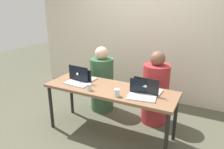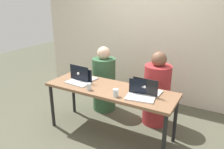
% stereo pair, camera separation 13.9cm
% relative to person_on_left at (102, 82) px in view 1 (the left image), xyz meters
% --- Properties ---
extents(ground_plane, '(12.00, 12.00, 0.00)m').
position_rel_person_on_left_xyz_m(ground_plane, '(0.48, -0.62, -0.51)').
color(ground_plane, '#4E4E3E').
extents(back_wall, '(4.82, 0.10, 2.61)m').
position_rel_person_on_left_xyz_m(back_wall, '(0.48, 0.89, 0.80)').
color(back_wall, beige).
rests_on(back_wall, ground).
extents(desk, '(1.85, 0.61, 0.73)m').
position_rel_person_on_left_xyz_m(desk, '(0.48, -0.62, 0.15)').
color(desk, brown).
rests_on(desk, ground).
extents(person_on_left, '(0.50, 0.50, 1.15)m').
position_rel_person_on_left_xyz_m(person_on_left, '(0.00, 0.00, 0.00)').
color(person_on_left, '#335C3B').
rests_on(person_on_left, ground).
extents(person_on_right, '(0.47, 0.47, 1.17)m').
position_rel_person_on_left_xyz_m(person_on_right, '(0.96, 0.00, 0.01)').
color(person_on_right, '#A32C2F').
rests_on(person_on_right, ground).
extents(laptop_back_right, '(0.34, 0.27, 0.23)m').
position_rel_person_on_left_xyz_m(laptop_back_right, '(0.99, -0.54, 0.27)').
color(laptop_back_right, silver).
rests_on(laptop_back_right, desk).
extents(laptop_back_left, '(0.36, 0.30, 0.24)m').
position_rel_person_on_left_xyz_m(laptop_back_left, '(-0.04, -0.55, 0.27)').
color(laptop_back_left, '#B5B2B2').
rests_on(laptop_back_left, desk).
extents(laptop_front_right, '(0.39, 0.28, 0.21)m').
position_rel_person_on_left_xyz_m(laptop_front_right, '(0.97, -0.70, 0.26)').
color(laptop_front_right, silver).
rests_on(laptop_front_right, desk).
extents(laptop_front_left, '(0.37, 0.25, 0.20)m').
position_rel_person_on_left_xyz_m(laptop_front_left, '(-0.01, -0.67, 0.26)').
color(laptop_front_left, silver).
rests_on(laptop_front_left, desk).
extents(water_glass_right, '(0.07, 0.07, 0.10)m').
position_rel_person_on_left_xyz_m(water_glass_right, '(0.68, -0.83, 0.26)').
color(water_glass_right, silver).
rests_on(water_glass_right, desk).
extents(water_glass_left, '(0.07, 0.07, 0.09)m').
position_rel_person_on_left_xyz_m(water_glass_left, '(0.26, -0.82, 0.26)').
color(water_glass_left, silver).
rests_on(water_glass_left, desk).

